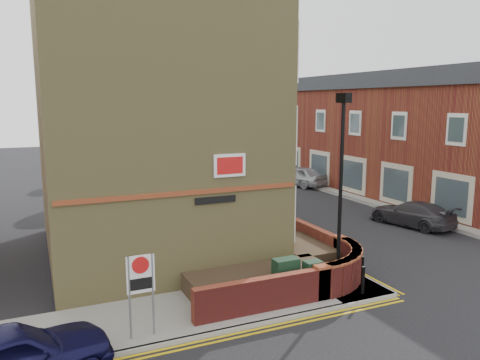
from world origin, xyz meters
The scene contains 28 objects.
ground centered at (0.00, 0.00, 0.00)m, with size 120.00×120.00×0.00m, color black.
pavement_corner centered at (-3.50, 1.50, 0.06)m, with size 13.00×3.00×0.12m, color gray.
pavement_main centered at (2.00, 16.00, 0.06)m, with size 2.00×32.00×0.12m, color gray.
pavement_far centered at (13.00, 13.00, 0.06)m, with size 4.00×40.00×0.12m, color gray.
kerb_side centered at (-3.50, 0.00, 0.06)m, with size 13.00×0.15×0.12m, color gray.
kerb_main_near centered at (3.00, 16.00, 0.06)m, with size 0.15×32.00×0.12m, color gray.
kerb_main_far centered at (11.00, 13.00, 0.06)m, with size 0.15×40.00×0.12m, color gray.
yellow_lines_side centered at (-3.50, -0.25, 0.01)m, with size 13.00×0.28×0.01m, color gold.
yellow_lines_main centered at (3.25, 16.00, 0.01)m, with size 0.28×32.00×0.01m, color gold.
corner_building centered at (-2.84, 8.00, 6.23)m, with size 8.95×10.40×13.60m.
garden_wall centered at (0.00, 2.50, 0.00)m, with size 6.80×6.00×1.20m, color maroon, non-canonical shape.
lamppost centered at (1.60, 1.20, 3.34)m, with size 0.25×0.50×6.30m.
utility_cabinet_large centered at (-0.30, 1.30, 0.72)m, with size 0.80×0.45×1.20m, color black.
utility_cabinet_small centered at (0.50, 1.00, 0.67)m, with size 0.55×0.40×1.10m, color black.
bollard_near centered at (2.00, 0.40, 0.57)m, with size 0.11×0.11×0.90m, color black.
bollard_far centered at (2.60, 1.20, 0.57)m, with size 0.11×0.11×0.90m, color black.
zone_sign centered at (-5.00, 0.50, 1.64)m, with size 0.72×0.07×2.20m.
far_terrace centered at (14.50, 17.00, 4.04)m, with size 5.40×30.40×8.00m.
far_terrace_cream centered at (14.50, 38.00, 4.05)m, with size 5.40×12.40×8.00m.
tree_near centered at (2.00, 14.05, 4.70)m, with size 3.64×3.65×6.70m.
tree_mid centered at (2.00, 22.05, 5.20)m, with size 4.03×4.03×7.42m.
tree_far centered at (2.00, 30.05, 4.91)m, with size 3.81×3.81×7.00m.
traffic_light_assembly centered at (2.40, 25.00, 2.78)m, with size 0.20×0.16×4.20m.
navy_hatchback centered at (-8.08, -0.50, 0.75)m, with size 1.76×4.39×1.49m, color #0F0E34.
silver_car_near centered at (3.60, 11.85, 0.69)m, with size 1.45×4.16×1.37m, color #9FA0A6.
red_car_main centered at (4.89, 20.34, 0.59)m, with size 1.94×4.22×1.17m, color maroon.
grey_car_far centered at (9.88, 6.48, 0.63)m, with size 1.76×4.34×1.26m, color #333237.
silver_car_far centered at (10.50, 18.58, 0.76)m, with size 1.79×4.44×1.51m, color #A1A3A9.
Camera 1 is at (-7.29, -10.88, 6.14)m, focal length 35.00 mm.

